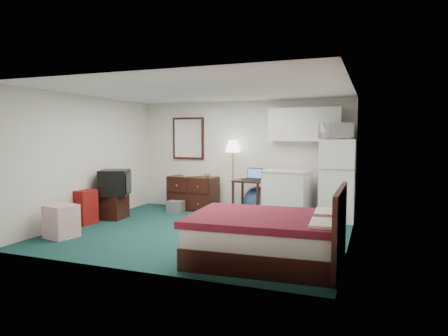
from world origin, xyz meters
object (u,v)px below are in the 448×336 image
at_px(floor_lamp, 233,176).
at_px(bed, 265,238).
at_px(desk, 250,198).
at_px(fridge, 335,180).
at_px(kitchen_counter, 287,195).
at_px(tv_stand, 113,207).
at_px(dresser, 193,193).
at_px(suitcase, 86,207).

xyz_separation_m(floor_lamp, bed, (1.64, -3.31, -0.50)).
xyz_separation_m(desk, fridge, (1.77, 0.08, 0.43)).
relative_size(desk, kitchen_counter, 0.79).
bearing_deg(fridge, tv_stand, -169.96).
height_order(floor_lamp, tv_stand, floor_lamp).
distance_m(kitchen_counter, bed, 2.95).
bearing_deg(desk, bed, -65.61).
distance_m(dresser, suitcase, 2.50).
relative_size(floor_lamp, tv_stand, 3.01).
bearing_deg(bed, kitchen_counter, 92.67).
bearing_deg(floor_lamp, suitcase, -133.48).
height_order(dresser, fridge, fridge).
bearing_deg(suitcase, fridge, 29.63).
bearing_deg(dresser, tv_stand, -122.21).
bearing_deg(floor_lamp, dresser, -168.80).
height_order(desk, fridge, fridge).
relative_size(dresser, suitcase, 1.71).
distance_m(kitchen_counter, fridge, 1.02).
bearing_deg(fridge, desk, 175.00).
xyz_separation_m(tv_stand, suitcase, (-0.15, -0.63, 0.09)).
relative_size(kitchen_counter, fridge, 0.59).
xyz_separation_m(desk, kitchen_counter, (0.81, 0.01, 0.10)).
xyz_separation_m(desk, suitcase, (-2.72, -1.94, -0.06)).
relative_size(fridge, tv_stand, 3.06).
height_order(floor_lamp, bed, floor_lamp).
bearing_deg(floor_lamp, fridge, -7.48).
bearing_deg(bed, suitcase, 162.16).
xyz_separation_m(dresser, tv_stand, (-1.14, -1.50, -0.14)).
xyz_separation_m(floor_lamp, suitcase, (-2.20, -2.32, -0.48)).
height_order(bed, tv_stand, bed).
distance_m(floor_lamp, desk, 0.77).
bearing_deg(desk, suitcase, -141.04).
xyz_separation_m(desk, tv_stand, (-2.57, -1.30, -0.14)).
bearing_deg(suitcase, desk, 40.85).
bearing_deg(fridge, dresser, 170.19).
bearing_deg(bed, fridge, 74.43).
bearing_deg(tv_stand, fridge, 11.42).
height_order(fridge, suitcase, fridge).
height_order(desk, tv_stand, desk).
distance_m(desk, tv_stand, 2.88).
height_order(kitchen_counter, fridge, fridge).
relative_size(floor_lamp, fridge, 0.98).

